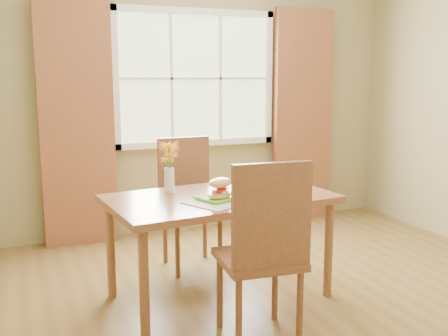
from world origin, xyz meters
name	(u,v)px	position (x,y,z in m)	size (l,w,h in m)	color
room	(289,104)	(0.00, 0.00, 1.35)	(4.24, 3.84, 2.74)	brown
window	(196,79)	(0.00, 1.87, 1.50)	(1.62, 0.06, 1.32)	#AEC696
curtain_left	(77,125)	(-1.15, 1.78, 1.10)	(0.65, 0.08, 2.20)	maroon
curtain_right	(303,117)	(1.15, 1.78, 1.10)	(0.65, 0.08, 2.20)	maroon
dining_table	(220,206)	(-0.40, 0.22, 0.65)	(1.58, 1.00, 0.73)	brown
chair_near	(265,246)	(-0.40, -0.50, 0.59)	(0.49, 0.49, 1.09)	brown
chair_far	(188,196)	(-0.40, 0.93, 0.57)	(0.43, 0.43, 1.04)	brown
placemat	(223,201)	(-0.44, 0.06, 0.73)	(0.45, 0.33, 0.01)	silver
plate	(217,198)	(-0.46, 0.10, 0.74)	(0.23, 0.23, 0.01)	#74D635
croissant_sandwich	(220,189)	(-0.46, 0.06, 0.81)	(0.22, 0.20, 0.14)	#EB8F50
water_glass	(259,186)	(-0.13, 0.17, 0.78)	(0.07, 0.07, 0.11)	silver
flower_vase	(169,161)	(-0.69, 0.42, 0.96)	(0.15, 0.15, 0.36)	silver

